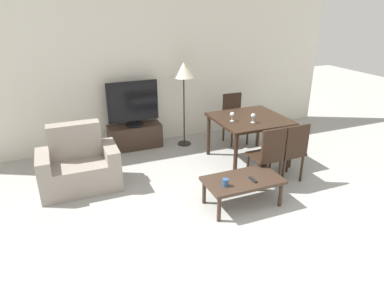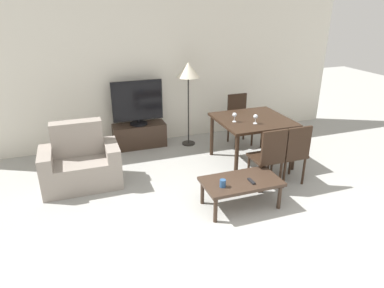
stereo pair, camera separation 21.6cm
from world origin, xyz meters
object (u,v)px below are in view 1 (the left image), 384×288
at_px(tv_stand, 135,136).
at_px(dining_chair_near, 268,154).
at_px(dining_chair_near_right, 291,150).
at_px(armchair, 79,167).
at_px(wine_glass_center, 232,115).
at_px(floor_lamp, 184,73).
at_px(remote_primary, 253,180).
at_px(cup_white_near, 225,182).
at_px(coffee_table, 243,182).
at_px(wine_glass_left, 253,116).
at_px(dining_chair_far, 234,116).
at_px(dining_table, 249,123).
at_px(tv, 133,104).

relative_size(tv_stand, dining_chair_near, 1.03).
relative_size(tv_stand, dining_chair_near_right, 1.03).
relative_size(armchair, wine_glass_center, 7.29).
bearing_deg(floor_lamp, tv_stand, 167.59).
relative_size(armchair, dining_chair_near_right, 1.18).
bearing_deg(remote_primary, cup_white_near, 178.66).
distance_m(coffee_table, cup_white_near, 0.31).
relative_size(tv_stand, cup_white_near, 9.74).
distance_m(floor_lamp, wine_glass_left, 1.49).
bearing_deg(dining_chair_far, cup_white_near, -121.26).
distance_m(dining_table, wine_glass_center, 0.39).
distance_m(armchair, wine_glass_left, 2.63).
bearing_deg(dining_table, wine_glass_left, -110.38).
bearing_deg(dining_chair_near_right, armchair, 161.13).
bearing_deg(tv, remote_primary, -69.47).
bearing_deg(floor_lamp, dining_chair_near, -74.70).
height_order(tv, wine_glass_left, tv).
distance_m(armchair, tv_stand, 1.54).
bearing_deg(remote_primary, dining_chair_far, 67.43).
bearing_deg(armchair, dining_table, -2.86).
relative_size(armchair, dining_chair_far, 1.18).
xyz_separation_m(dining_chair_near, floor_lamp, (-0.52, 1.89, 0.81)).
bearing_deg(tv, dining_table, -38.16).
distance_m(coffee_table, floor_lamp, 2.40).
height_order(floor_lamp, wine_glass_center, floor_lamp).
relative_size(dining_chair_far, cup_white_near, 9.45).
xyz_separation_m(coffee_table, wine_glass_left, (0.67, 0.91, 0.52)).
bearing_deg(dining_chair_near_right, cup_white_near, -163.34).
height_order(tv_stand, tv, tv).
distance_m(armchair, dining_chair_near_right, 3.00).
bearing_deg(dining_table, wine_glass_center, -173.20).
relative_size(cup_white_near, wine_glass_left, 0.65).
bearing_deg(dining_chair_near, armchair, 158.41).
distance_m(dining_chair_near, cup_white_near, 0.93).
distance_m(tv, dining_chair_near_right, 2.75).
bearing_deg(tv_stand, coffee_table, -70.89).
bearing_deg(tv, tv_stand, 90.00).
bearing_deg(tv, wine_glass_left, -44.34).
distance_m(floor_lamp, remote_primary, 2.45).
xyz_separation_m(tv_stand, cup_white_near, (0.53, -2.45, 0.21)).
distance_m(dining_table, cup_white_near, 1.61).
distance_m(dining_chair_far, cup_white_near, 2.39).
height_order(tv_stand, remote_primary, tv_stand).
bearing_deg(wine_glass_center, tv, 133.99).
bearing_deg(dining_chair_near_right, tv_stand, 130.45).
bearing_deg(cup_white_near, remote_primary, -1.34).
height_order(floor_lamp, cup_white_near, floor_lamp).
xyz_separation_m(dining_chair_near, remote_primary, (-0.47, -0.38, -0.12)).
xyz_separation_m(dining_table, wine_glass_left, (-0.08, -0.22, 0.19)).
bearing_deg(dining_chair_near_right, remote_primary, -155.98).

